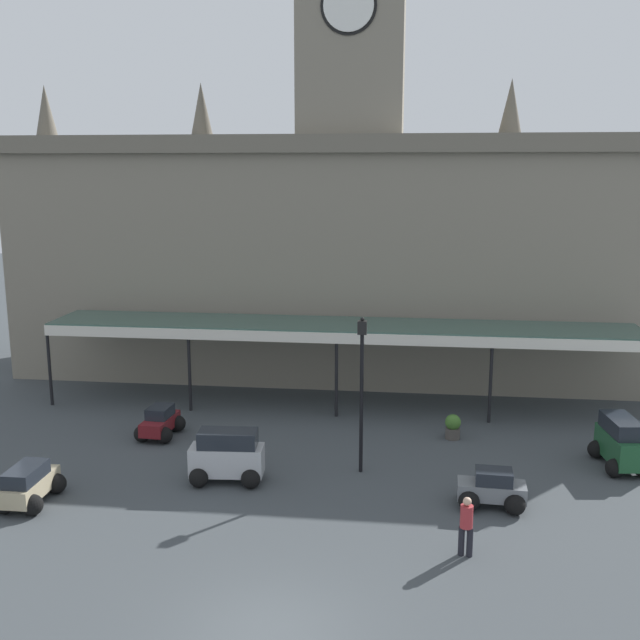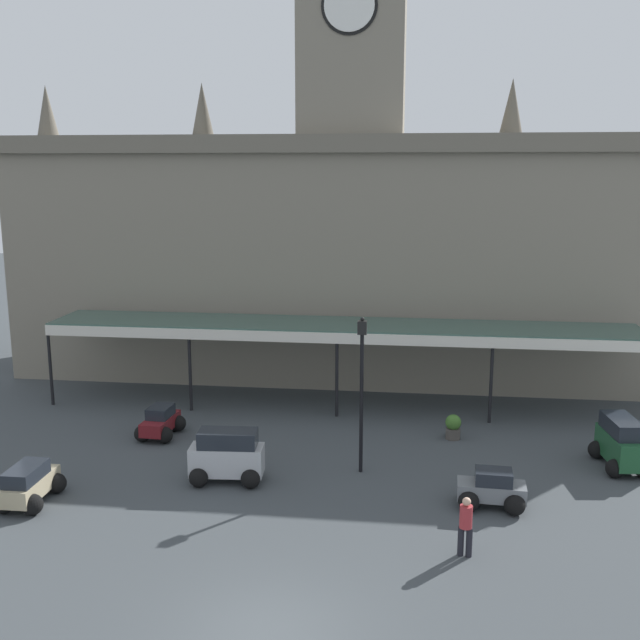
% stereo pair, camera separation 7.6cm
% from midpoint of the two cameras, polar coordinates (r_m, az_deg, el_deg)
% --- Properties ---
extents(ground_plane, '(140.00, 140.00, 0.00)m').
position_cam_midpoint_polar(ground_plane, '(18.02, -4.09, -22.84)').
color(ground_plane, '#3D4246').
extents(station_building, '(32.74, 7.01, 21.38)m').
position_cam_midpoint_polar(station_building, '(36.79, 2.34, 6.23)').
color(station_building, gray).
rests_on(station_building, ground).
extents(entrance_canopy, '(25.16, 3.26, 3.66)m').
position_cam_midpoint_polar(entrance_canopy, '(31.63, 1.44, -0.58)').
color(entrance_canopy, '#38564C').
rests_on(entrance_canopy, ground).
extents(car_grey_sedan, '(2.09, 1.59, 1.19)m').
position_cam_midpoint_polar(car_grey_sedan, '(23.87, 12.92, -12.65)').
color(car_grey_sedan, slate).
rests_on(car_grey_sedan, ground).
extents(car_beige_estate, '(1.55, 2.26, 1.27)m').
position_cam_midpoint_polar(car_beige_estate, '(25.11, -21.43, -11.77)').
color(car_beige_estate, tan).
rests_on(car_beige_estate, ground).
extents(car_silver_van, '(2.46, 1.71, 1.77)m').
position_cam_midpoint_polar(car_silver_van, '(25.07, -7.21, -10.47)').
color(car_silver_van, '#B2B5BA').
rests_on(car_silver_van, ground).
extents(car_maroon_sedan, '(1.61, 2.11, 1.19)m').
position_cam_midpoint_polar(car_maroon_sedan, '(29.59, -12.21, -7.78)').
color(car_maroon_sedan, maroon).
rests_on(car_maroon_sedan, ground).
extents(car_green_van, '(1.78, 2.49, 1.77)m').
position_cam_midpoint_polar(car_green_van, '(27.98, 21.92, -8.86)').
color(car_green_van, '#1E512D').
rests_on(car_green_van, ground).
extents(pedestrian_crossing_forecourt, '(0.39, 0.34, 1.67)m').
position_cam_midpoint_polar(pedestrian_crossing_forecourt, '(20.82, 11.03, -15.09)').
color(pedestrian_crossing_forecourt, black).
rests_on(pedestrian_crossing_forecourt, ground).
extents(victorian_lamppost, '(0.30, 0.30, 5.39)m').
position_cam_midpoint_polar(victorian_lamppost, '(24.87, 3.12, -4.46)').
color(victorian_lamppost, black).
rests_on(victorian_lamppost, ground).
extents(planter_near_kerb, '(0.60, 0.60, 0.96)m').
position_cam_midpoint_polar(planter_near_kerb, '(29.15, 10.06, -8.02)').
color(planter_near_kerb, '#47423D').
rests_on(planter_near_kerb, ground).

